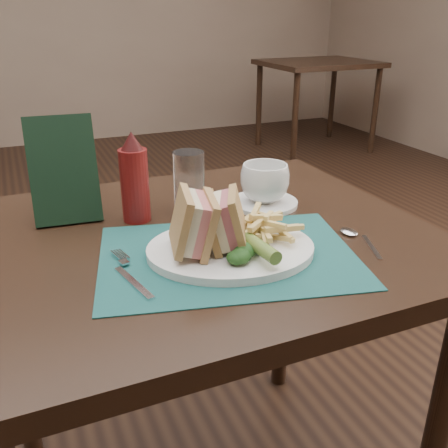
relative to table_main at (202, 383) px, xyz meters
name	(u,v)px	position (x,y,z in m)	size (l,w,h in m)	color
floor	(152,377)	(0.00, 0.50, -0.38)	(7.00, 7.00, 0.00)	black
wall_back	(50,143)	(0.00, 4.00, -0.38)	(6.00, 6.00, 0.00)	gray
table_main	(202,383)	(0.00, 0.00, 0.00)	(0.90, 0.75, 0.75)	black
table_bg_right	(315,106)	(2.15, 2.88, 0.00)	(0.90, 0.75, 0.75)	black
placemat	(228,256)	(0.01, -0.12, 0.38)	(0.45, 0.32, 0.00)	#174C49
plate	(231,249)	(0.02, -0.11, 0.38)	(0.30, 0.24, 0.01)	white
sandwich_half_a	(181,223)	(-0.07, -0.10, 0.45)	(0.06, 0.11, 0.10)	tan
sandwich_half_b	(214,220)	(-0.01, -0.10, 0.44)	(0.06, 0.10, 0.09)	tan
kale_garnish	(249,251)	(0.03, -0.17, 0.41)	(0.11, 0.08, 0.03)	#173A15
pickle_spear	(257,245)	(0.04, -0.17, 0.41)	(0.02, 0.02, 0.12)	#57762D
fries_pile	(262,225)	(0.09, -0.10, 0.42)	(0.18, 0.20, 0.05)	#DBBF6D
fork	(129,272)	(-0.17, -0.12, 0.38)	(0.03, 0.17, 0.01)	silver
spoon	(363,240)	(0.27, -0.17, 0.38)	(0.03, 0.15, 0.01)	silver
saucer	(264,203)	(0.19, 0.08, 0.38)	(0.15, 0.15, 0.01)	white
coffee_cup	(265,183)	(0.19, 0.08, 0.43)	(0.11, 0.11, 0.08)	white
drinking_glass	(189,182)	(0.02, 0.12, 0.44)	(0.07, 0.07, 0.13)	white
ketchup_bottle	(134,177)	(-0.09, 0.11, 0.47)	(0.06, 0.06, 0.19)	#611110
check_presenter	(64,170)	(-0.22, 0.17, 0.48)	(0.13, 0.01, 0.22)	black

